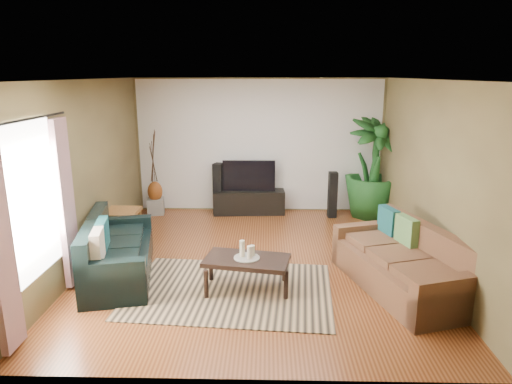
{
  "coord_description": "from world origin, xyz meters",
  "views": [
    {
      "loc": [
        0.16,
        -6.44,
        2.78
      ],
      "look_at": [
        0.0,
        0.2,
        1.05
      ],
      "focal_mm": 32.0,
      "sensor_mm": 36.0,
      "label": 1
    }
  ],
  "objects_px": {
    "sofa_left": "(119,248)",
    "tv_stand": "(249,202)",
    "sofa_right": "(400,259)",
    "speaker_left": "(219,189)",
    "coffee_table": "(247,274)",
    "pedestal": "(156,206)",
    "speaker_right": "(333,195)",
    "side_table": "(122,227)",
    "television": "(249,176)",
    "vase": "(155,191)",
    "potted_plant": "(373,168)"
  },
  "relations": [
    {
      "from": "speaker_left",
      "to": "side_table",
      "type": "bearing_deg",
      "value": -110.36
    },
    {
      "from": "sofa_left",
      "to": "tv_stand",
      "type": "bearing_deg",
      "value": -40.88
    },
    {
      "from": "sofa_left",
      "to": "speaker_left",
      "type": "relative_size",
      "value": 1.86
    },
    {
      "from": "sofa_right",
      "to": "television",
      "type": "distance_m",
      "value": 3.96
    },
    {
      "from": "speaker_left",
      "to": "pedestal",
      "type": "bearing_deg",
      "value": -157.58
    },
    {
      "from": "sofa_left",
      "to": "coffee_table",
      "type": "xyz_separation_m",
      "value": [
        1.8,
        -0.37,
        -0.2
      ]
    },
    {
      "from": "tv_stand",
      "to": "television",
      "type": "bearing_deg",
      "value": -3.44
    },
    {
      "from": "sofa_left",
      "to": "television",
      "type": "bearing_deg",
      "value": -40.88
    },
    {
      "from": "speaker_left",
      "to": "potted_plant",
      "type": "xyz_separation_m",
      "value": [
        3.06,
        -0.11,
        0.47
      ]
    },
    {
      "from": "sofa_right",
      "to": "speaker_right",
      "type": "distance_m",
      "value": 3.15
    },
    {
      "from": "side_table",
      "to": "speaker_right",
      "type": "bearing_deg",
      "value": 22.94
    },
    {
      "from": "tv_stand",
      "to": "potted_plant",
      "type": "xyz_separation_m",
      "value": [
        2.45,
        -0.11,
        0.75
      ]
    },
    {
      "from": "coffee_table",
      "to": "side_table",
      "type": "distance_m",
      "value": 2.7
    },
    {
      "from": "television",
      "to": "side_table",
      "type": "relative_size",
      "value": 1.79
    },
    {
      "from": "speaker_right",
      "to": "potted_plant",
      "type": "xyz_separation_m",
      "value": [
        0.78,
        0.1,
        0.53
      ]
    },
    {
      "from": "coffee_table",
      "to": "potted_plant",
      "type": "xyz_separation_m",
      "value": [
        2.34,
        3.3,
        0.76
      ]
    },
    {
      "from": "sofa_left",
      "to": "coffee_table",
      "type": "distance_m",
      "value": 1.85
    },
    {
      "from": "sofa_left",
      "to": "side_table",
      "type": "height_order",
      "value": "sofa_left"
    },
    {
      "from": "pedestal",
      "to": "speaker_right",
      "type": "bearing_deg",
      "value": -2.02
    },
    {
      "from": "sofa_left",
      "to": "side_table",
      "type": "bearing_deg",
      "value": 3.96
    },
    {
      "from": "sofa_right",
      "to": "speaker_left",
      "type": "xyz_separation_m",
      "value": [
        -2.73,
        3.32,
        0.09
      ]
    },
    {
      "from": "potted_plant",
      "to": "side_table",
      "type": "xyz_separation_m",
      "value": [
        -4.5,
        -1.68,
        -0.69
      ]
    },
    {
      "from": "speaker_right",
      "to": "speaker_left",
      "type": "bearing_deg",
      "value": 171.16
    },
    {
      "from": "vase",
      "to": "sofa_right",
      "type": "bearing_deg",
      "value": -38.85
    },
    {
      "from": "television",
      "to": "pedestal",
      "type": "height_order",
      "value": "television"
    },
    {
      "from": "side_table",
      "to": "pedestal",
      "type": "bearing_deg",
      "value": 84.82
    },
    {
      "from": "sofa_left",
      "to": "television",
      "type": "relative_size",
      "value": 1.83
    },
    {
      "from": "pedestal",
      "to": "tv_stand",
      "type": "bearing_deg",
      "value": 2.61
    },
    {
      "from": "sofa_left",
      "to": "speaker_right",
      "type": "relative_size",
      "value": 2.11
    },
    {
      "from": "coffee_table",
      "to": "vase",
      "type": "xyz_separation_m",
      "value": [
        -2.0,
        3.33,
        0.25
      ]
    },
    {
      "from": "sofa_right",
      "to": "potted_plant",
      "type": "bearing_deg",
      "value": 156.78
    },
    {
      "from": "speaker_left",
      "to": "potted_plant",
      "type": "distance_m",
      "value": 3.09
    },
    {
      "from": "speaker_left",
      "to": "side_table",
      "type": "relative_size",
      "value": 1.76
    },
    {
      "from": "tv_stand",
      "to": "side_table",
      "type": "relative_size",
      "value": 2.44
    },
    {
      "from": "speaker_right",
      "to": "potted_plant",
      "type": "height_order",
      "value": "potted_plant"
    },
    {
      "from": "sofa_right",
      "to": "television",
      "type": "relative_size",
      "value": 2.0
    },
    {
      "from": "sofa_left",
      "to": "television",
      "type": "height_order",
      "value": "television"
    },
    {
      "from": "sofa_right",
      "to": "coffee_table",
      "type": "bearing_deg",
      "value": -105.03
    },
    {
      "from": "side_table",
      "to": "tv_stand",
      "type": "bearing_deg",
      "value": 41.01
    },
    {
      "from": "tv_stand",
      "to": "vase",
      "type": "height_order",
      "value": "vase"
    },
    {
      "from": "tv_stand",
      "to": "pedestal",
      "type": "height_order",
      "value": "tv_stand"
    },
    {
      "from": "sofa_right",
      "to": "speaker_right",
      "type": "xyz_separation_m",
      "value": [
        -0.46,
        3.11,
        0.03
      ]
    },
    {
      "from": "coffee_table",
      "to": "pedestal",
      "type": "height_order",
      "value": "coffee_table"
    },
    {
      "from": "coffee_table",
      "to": "tv_stand",
      "type": "bearing_deg",
      "value": 102.33
    },
    {
      "from": "sofa_right",
      "to": "potted_plant",
      "type": "height_order",
      "value": "potted_plant"
    },
    {
      "from": "television",
      "to": "pedestal",
      "type": "xyz_separation_m",
      "value": [
        -1.9,
        -0.09,
        -0.63
      ]
    },
    {
      "from": "sofa_right",
      "to": "coffee_table",
      "type": "xyz_separation_m",
      "value": [
        -2.02,
        -0.09,
        -0.2
      ]
    },
    {
      "from": "speaker_right",
      "to": "pedestal",
      "type": "bearing_deg",
      "value": 174.47
    },
    {
      "from": "pedestal",
      "to": "vase",
      "type": "xyz_separation_m",
      "value": [
        0.0,
        0.0,
        0.31
      ]
    },
    {
      "from": "speaker_right",
      "to": "potted_plant",
      "type": "distance_m",
      "value": 0.95
    }
  ]
}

